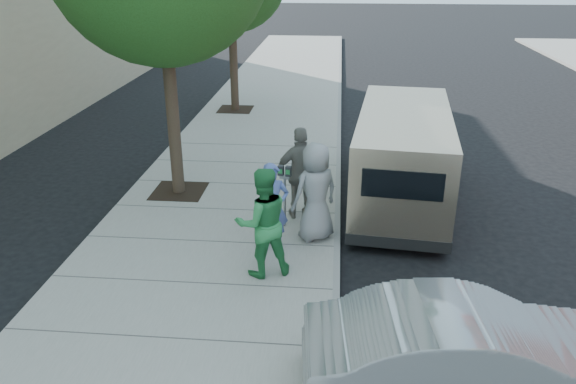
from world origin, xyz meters
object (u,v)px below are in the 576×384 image
at_px(person_green_shirt, 262,222).
at_px(person_gray_shirt, 316,192).
at_px(van, 402,155).
at_px(person_striped_polo, 301,173).
at_px(sedan, 470,355).
at_px(person_officer, 272,207).
at_px(parking_meter, 285,183).

xyz_separation_m(person_green_shirt, person_gray_shirt, (0.84, 1.41, -0.01)).
relative_size(van, person_striped_polo, 3.02).
bearing_deg(sedan, person_striped_polo, 20.85).
height_order(sedan, person_officer, person_officer).
xyz_separation_m(parking_meter, person_officer, (-0.14, -0.96, -0.10)).
relative_size(parking_meter, person_green_shirt, 0.67).
xyz_separation_m(van, person_green_shirt, (-2.69, -3.68, -0.00)).
distance_m(parking_meter, sedan, 5.28).
bearing_deg(person_officer, parking_meter, 65.19).
bearing_deg(parking_meter, person_gray_shirt, -23.71).
bearing_deg(person_gray_shirt, person_green_shirt, 24.73).
xyz_separation_m(person_officer, person_striped_polo, (0.43, 1.45, 0.13)).
height_order(sedan, person_green_shirt, person_green_shirt).
relative_size(parking_meter, person_gray_shirt, 0.67).
bearing_deg(van, sedan, -81.59).
height_order(person_officer, person_gray_shirt, person_gray_shirt).
distance_m(van, sedan, 6.32).
relative_size(parking_meter, person_officer, 0.77).
relative_size(person_officer, person_green_shirt, 0.86).
bearing_deg(person_green_shirt, van, -148.26).
xyz_separation_m(parking_meter, person_striped_polo, (0.30, 0.49, 0.03)).
height_order(person_gray_shirt, person_striped_polo, person_striped_polo).
distance_m(van, person_green_shirt, 4.56).
xyz_separation_m(sedan, person_gray_shirt, (-2.11, 4.02, 0.43)).
xyz_separation_m(person_green_shirt, person_striped_polo, (0.50, 2.36, 0.00)).
bearing_deg(parking_meter, person_officer, -85.80).
xyz_separation_m(parking_meter, sedan, (2.75, -4.49, -0.41)).
relative_size(parking_meter, sedan, 0.31).
height_order(parking_meter, sedan, parking_meter).
bearing_deg(van, person_striped_polo, -142.88).
bearing_deg(person_gray_shirt, sedan, 83.20).
bearing_deg(person_green_shirt, sedan, 116.32).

